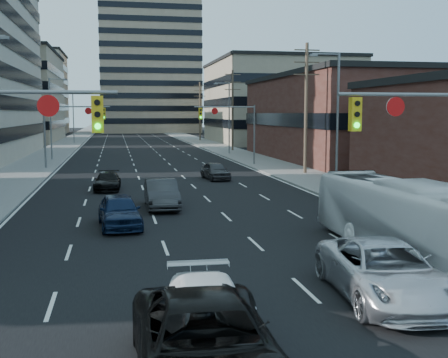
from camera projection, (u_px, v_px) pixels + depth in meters
The scene contains 27 objects.
road_surface at pixel (130, 135), 137.04m from camera, with size 18.00×300.00×0.02m, color black.
sidewalk_left at pixel (82, 135), 134.85m from camera, with size 5.00×300.00×0.15m, color slate.
sidewalk_right at pixel (177, 134), 139.21m from camera, with size 5.00×300.00×0.15m, color slate.
office_left_far at pixel (0, 98), 102.31m from camera, with size 20.00×30.00×16.00m, color gray.
storefront_right_mid at pixel (364, 119), 63.06m from camera, with size 20.00×30.00×9.00m, color #472119.
office_right_far at pixel (277, 103), 100.01m from camera, with size 22.00×28.00×14.00m, color gray.
apartment_tower at pixel (148, 26), 154.29m from camera, with size 26.00×26.00×58.00m, color gray.
bg_block_left at pixel (15, 94), 140.32m from camera, with size 24.00×24.00×20.00m, color #ADA089.
bg_block_right at pixel (257, 110), 142.40m from camera, with size 22.00×22.00×12.00m, color gray.
signal_near_right at pixel (447, 139), 18.99m from camera, with size 6.59×0.33×6.00m.
signal_far_left at pixel (70, 123), 52.21m from camera, with size 6.09×0.33×6.00m.
signal_far_right at pixel (232, 122), 55.11m from camera, with size 6.09×0.33×6.00m.
utility_pole_block at pixel (306, 106), 47.03m from camera, with size 2.20×0.28×11.00m.
utility_pole_midblock at pixel (233, 109), 76.28m from camera, with size 2.20×0.28×11.00m.
utility_pole_distant at pixel (200, 110), 105.52m from camera, with size 2.20×0.28×11.00m.
streetlight_left_mid at pixel (52, 114), 61.37m from camera, with size 2.03×0.22×9.00m.
streetlight_left_far at pixel (74, 114), 95.49m from camera, with size 2.03×0.22×9.00m.
streetlight_right_near at pixel (335, 115), 36.03m from camera, with size 2.03×0.22×9.00m.
streetlight_right_far at pixel (228, 114), 70.16m from camera, with size 2.03×0.22×9.00m.
black_pickup at pixel (206, 345), 10.60m from camera, with size 2.74×5.93×1.65m, color black.
white_van at pixel (210, 314), 12.59m from camera, with size 1.93×4.76×1.38m, color white.
silver_suv at pixel (385, 271), 15.61m from camera, with size 2.68×5.81×1.61m, color silver.
transit_bus at pixel (402, 217), 20.61m from camera, with size 2.34×9.99×2.78m, color white.
sedan_blue at pixel (119, 211), 25.52m from camera, with size 1.79×4.45×1.52m, color #0E1C39.
sedan_grey_center at pixel (162, 194), 30.70m from camera, with size 1.67×4.78×1.58m, color #303032.
sedan_black_far at pixel (108, 181), 37.94m from camera, with size 1.70×4.19×1.22m, color black.
sedan_grey_right at pixel (215, 171), 44.02m from camera, with size 1.63×4.05×1.38m, color #363639.
Camera 1 is at (-3.60, -9.24, 5.18)m, focal length 45.00 mm.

